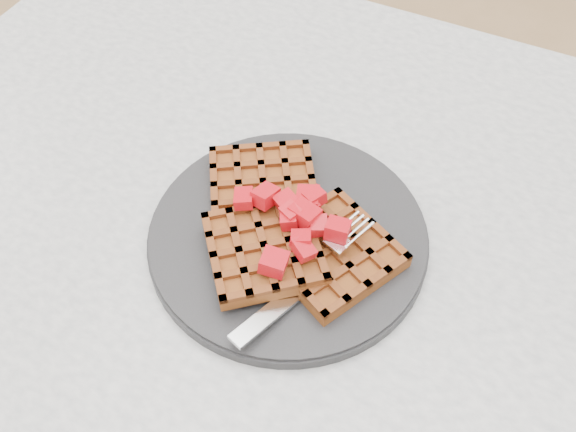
# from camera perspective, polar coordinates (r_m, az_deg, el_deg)

# --- Properties ---
(table) EXTENTS (1.20, 0.80, 0.75)m
(table) POSITION_cam_1_polar(r_m,az_deg,el_deg) (0.72, 6.86, -8.92)
(table) COLOR silver
(table) RESTS_ON ground
(plate) EXTENTS (0.27, 0.27, 0.02)m
(plate) POSITION_cam_1_polar(r_m,az_deg,el_deg) (0.63, 0.00, -1.80)
(plate) COLOR black
(plate) RESTS_ON table
(waffles) EXTENTS (0.24, 0.22, 0.03)m
(waffles) POSITION_cam_1_polar(r_m,az_deg,el_deg) (0.61, -0.14, -1.00)
(waffles) COLOR brown
(waffles) RESTS_ON plate
(strawberry_pile) EXTENTS (0.15, 0.15, 0.02)m
(strawberry_pile) POSITION_cam_1_polar(r_m,az_deg,el_deg) (0.59, 0.00, 0.84)
(strawberry_pile) COLOR #A4010D
(strawberry_pile) RESTS_ON waffles
(fork) EXTENTS (0.08, 0.18, 0.02)m
(fork) POSITION_cam_1_polar(r_m,az_deg,el_deg) (0.58, 2.21, -5.33)
(fork) COLOR silver
(fork) RESTS_ON plate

